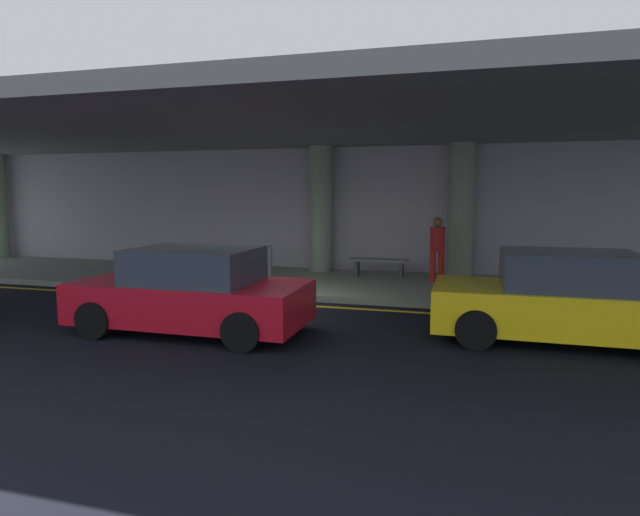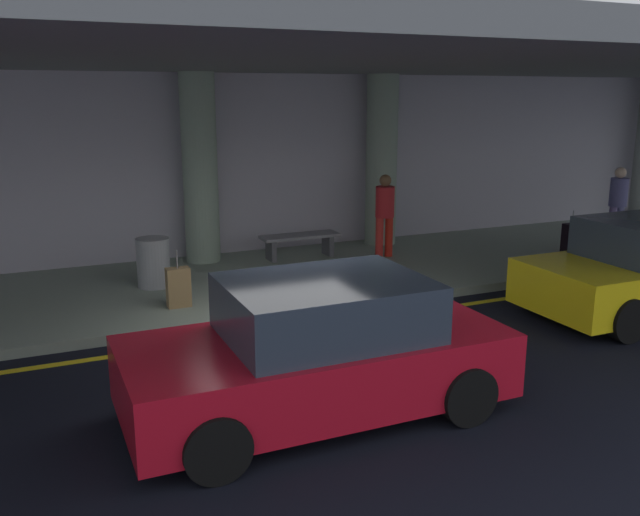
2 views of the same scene
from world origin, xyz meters
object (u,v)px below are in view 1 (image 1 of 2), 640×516
(support_column_center, at_px, (461,210))
(traveler_with_luggage, at_px, (437,245))
(support_column_left_mid, at_px, (320,209))
(trash_bin_steel, at_px, (262,261))
(car_yellow_taxi, at_px, (563,299))
(bench_metal, at_px, (379,264))
(car_red_no2, at_px, (192,292))
(suitcase_upright_secondary, at_px, (248,272))
(suitcase_upright_primary, at_px, (610,286))

(support_column_center, relative_size, traveler_with_luggage, 2.17)
(support_column_left_mid, distance_m, trash_bin_steel, 2.41)
(car_yellow_taxi, xyz_separation_m, traveler_with_luggage, (-2.29, 4.48, 0.40))
(bench_metal, height_order, trash_bin_steel, trash_bin_steel)
(support_column_left_mid, bearing_deg, traveler_with_luggage, -18.59)
(car_yellow_taxi, distance_m, car_red_no2, 6.30)
(bench_metal, distance_m, trash_bin_steel, 3.24)
(car_red_no2, height_order, traveler_with_luggage, traveler_with_luggage)
(suitcase_upright_secondary, bearing_deg, bench_metal, 42.08)
(trash_bin_steel, bearing_deg, suitcase_upright_secondary, -83.86)
(support_column_left_mid, bearing_deg, trash_bin_steel, -129.77)
(trash_bin_steel, bearing_deg, car_red_no2, -81.35)
(bench_metal, bearing_deg, car_red_no2, -110.35)
(suitcase_upright_primary, bearing_deg, suitcase_upright_secondary, 163.99)
(support_column_center, bearing_deg, bench_metal, -165.26)
(support_column_center, xyz_separation_m, suitcase_upright_primary, (3.19, -2.45, -1.51))
(car_red_no2, height_order, bench_metal, car_red_no2)
(support_column_center, height_order, suitcase_upright_primary, support_column_center)
(car_red_no2, bearing_deg, car_yellow_taxi, 12.58)
(traveler_with_luggage, bearing_deg, suitcase_upright_secondary, -48.35)
(car_red_no2, bearing_deg, suitcase_upright_primary, 31.82)
(support_column_left_mid, bearing_deg, suitcase_upright_primary, -18.80)
(car_yellow_taxi, bearing_deg, suitcase_upright_primary, 66.34)
(suitcase_upright_primary, xyz_separation_m, suitcase_upright_secondary, (-8.30, -0.36, 0.00))
(traveler_with_luggage, height_order, suitcase_upright_secondary, traveler_with_luggage)
(suitcase_upright_primary, relative_size, bench_metal, 0.56)
(car_red_no2, bearing_deg, traveler_with_luggage, 57.46)
(car_red_no2, relative_size, bench_metal, 2.56)
(car_red_no2, height_order, suitcase_upright_primary, car_red_no2)
(suitcase_upright_primary, distance_m, trash_bin_steel, 8.50)
(support_column_center, bearing_deg, car_red_no2, -123.35)
(car_red_no2, height_order, trash_bin_steel, car_red_no2)
(support_column_center, xyz_separation_m, car_yellow_taxi, (1.75, -5.65, -1.26))
(traveler_with_luggage, height_order, suitcase_upright_primary, traveler_with_luggage)
(car_yellow_taxi, distance_m, bench_metal, 6.41)
(car_yellow_taxi, relative_size, bench_metal, 2.56)
(support_column_center, distance_m, suitcase_upright_secondary, 6.03)
(suitcase_upright_primary, bearing_deg, support_column_left_mid, 142.68)
(car_yellow_taxi, bearing_deg, support_column_center, 107.82)
(suitcase_upright_primary, xyz_separation_m, trash_bin_steel, (-8.44, 0.94, 0.11))
(support_column_left_mid, relative_size, trash_bin_steel, 4.29)
(traveler_with_luggage, height_order, trash_bin_steel, traveler_with_luggage)
(traveler_with_luggage, height_order, bench_metal, traveler_with_luggage)
(car_red_no2, bearing_deg, support_column_center, 59.01)
(support_column_left_mid, height_order, car_yellow_taxi, support_column_left_mid)
(bench_metal, bearing_deg, suitcase_upright_secondary, -142.79)
(traveler_with_luggage, bearing_deg, suitcase_upright_primary, 92.80)
(suitcase_upright_primary, distance_m, suitcase_upright_secondary, 8.31)
(support_column_left_mid, distance_m, car_yellow_taxi, 8.16)
(support_column_left_mid, bearing_deg, car_red_no2, -93.81)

